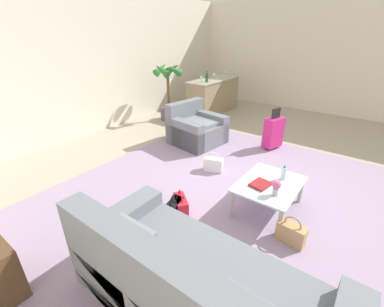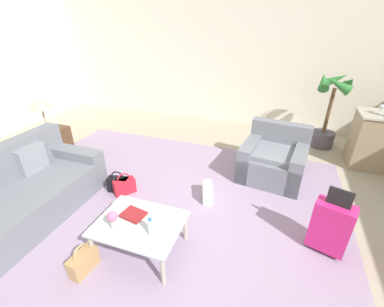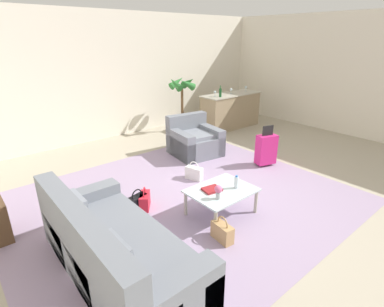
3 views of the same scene
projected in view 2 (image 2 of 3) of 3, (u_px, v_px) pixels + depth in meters
ground_plane at (189, 228)px, 3.31m from camera, size 12.00×12.00×0.00m
wall_back at (248, 59)px, 5.97m from camera, size 10.24×0.12×3.10m
area_rug at (154, 208)px, 3.65m from camera, size 5.20×4.40×0.01m
couch at (13, 201)px, 3.31m from camera, size 1.00×2.27×0.93m
armchair at (274, 160)px, 4.30m from camera, size 1.10×1.08×0.86m
coffee_table at (140, 226)px, 2.85m from camera, size 0.94×0.73×0.41m
water_bottle at (151, 227)px, 2.64m from camera, size 0.06×0.06×0.20m
coffee_table_book at (133, 214)px, 2.92m from camera, size 0.29×0.25×0.03m
flower_vase at (113, 218)px, 2.70m from camera, size 0.11×0.11×0.21m
side_table at (51, 142)px, 4.96m from camera, size 0.55×0.55×0.55m
table_lamp at (40, 104)px, 4.60m from camera, size 0.39×0.39×0.60m
wine_glass_leftmost at (381, 107)px, 4.25m from camera, size 0.08×0.08×0.15m
suitcase_magenta at (331, 226)px, 2.84m from camera, size 0.45×0.33×0.85m
handbag_red at (125, 186)px, 3.91m from camera, size 0.31×0.34×0.36m
handbag_tan at (83, 262)px, 2.70m from camera, size 0.17×0.33×0.36m
handbag_black at (118, 184)px, 3.96m from camera, size 0.34×0.20×0.36m
handbag_white at (207, 192)px, 3.78m from camera, size 0.24×0.35×0.36m
potted_palm at (329, 111)px, 5.09m from camera, size 0.64×0.64×1.53m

